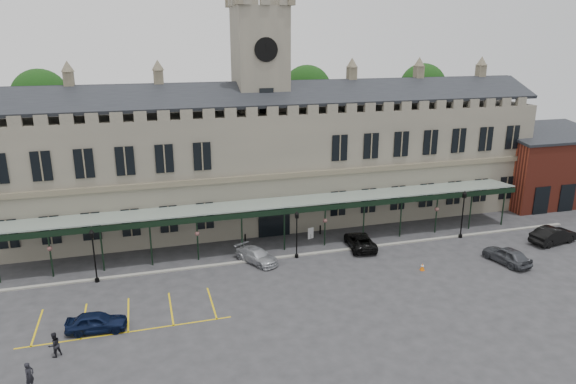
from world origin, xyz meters
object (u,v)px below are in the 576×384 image
object	(u,v)px
traffic_cone	(422,267)
car_taxi	(257,256)
lamp_post_right	(463,210)
car_van	(360,241)
car_right_b	(553,235)
lamp_post_mid	(297,230)
clock_tower	(260,99)
car_right_a	(507,255)
lamp_post_left	(94,251)
person_a	(30,376)
person_b	(54,345)
sign_board	(311,233)
car_left_a	(97,322)
station_building	(262,162)

from	to	relation	value
traffic_cone	car_taxi	size ratio (longest dim) A/B	0.14
lamp_post_right	car_van	world-z (taller)	lamp_post_right
traffic_cone	car_right_b	world-z (taller)	car_right_b
lamp_post_mid	traffic_cone	xyz separation A→B (m)	(9.51, -5.57, -2.33)
clock_tower	lamp_post_mid	size ratio (longest dim) A/B	5.57
car_van	traffic_cone	bearing A→B (deg)	124.73
car_right_a	car_right_b	xyz separation A→B (m)	(7.45, 2.64, 0.07)
car_taxi	car_right_a	world-z (taller)	car_right_a
lamp_post_left	traffic_cone	size ratio (longest dim) A/B	7.29
clock_tower	person_a	size ratio (longest dim) A/B	14.69
car_right_b	clock_tower	bearing A→B (deg)	50.06
lamp_post_right	person_b	world-z (taller)	lamp_post_right
traffic_cone	person_b	xyz separation A→B (m)	(-28.38, -4.61, 0.51)
sign_board	car_right_a	size ratio (longest dim) A/B	0.26
car_taxi	car_right_b	world-z (taller)	car_right_b
traffic_cone	sign_board	size ratio (longest dim) A/B	0.55
car_left_a	car_right_a	world-z (taller)	car_right_a
person_a	car_taxi	bearing A→B (deg)	-21.85
sign_board	lamp_post_right	bearing A→B (deg)	-33.42
lamp_post_left	car_taxi	world-z (taller)	lamp_post_left
car_van	person_a	size ratio (longest dim) A/B	2.87
car_right_a	person_b	world-z (taller)	person_b
traffic_cone	car_right_b	bearing A→B (deg)	6.97
lamp_post_mid	car_taxi	size ratio (longest dim) A/B	1.01
lamp_post_left	sign_board	size ratio (longest dim) A/B	3.99
lamp_post_left	traffic_cone	xyz separation A→B (m)	(26.53, -5.52, -2.40)
clock_tower	car_right_a	distance (m)	27.73
car_right_a	person_b	xyz separation A→B (m)	(-36.24, -3.84, 0.06)
person_b	lamp_post_mid	bearing A→B (deg)	171.27
lamp_post_right	car_taxi	world-z (taller)	lamp_post_right
lamp_post_mid	person_b	bearing A→B (deg)	-151.67
traffic_cone	car_left_a	world-z (taller)	car_left_a
station_building	sign_board	world-z (taller)	station_building
station_building	lamp_post_left	xyz separation A→B (m)	(-16.45, -10.78, -3.77)
person_b	car_right_b	bearing A→B (deg)	151.38
lamp_post_left	car_right_a	xyz separation A→B (m)	(34.39, -6.29, -1.95)
clock_tower	car_right_b	world-z (taller)	clock_tower
lamp_post_right	car_right_a	bearing A→B (deg)	-87.55
car_right_b	lamp_post_right	bearing A→B (deg)	53.84
station_building	car_taxi	size ratio (longest dim) A/B	13.63
station_building	clock_tower	world-z (taller)	clock_tower
lamp_post_left	station_building	bearing A→B (deg)	33.23
station_building	lamp_post_right	bearing A→B (deg)	-31.11
traffic_cone	car_left_a	xyz separation A→B (m)	(-26.06, -2.26, 0.37)
lamp_post_right	car_left_a	world-z (taller)	lamp_post_right
station_building	car_right_b	bearing A→B (deg)	-29.60
station_building	car_taxi	xyz separation A→B (m)	(-3.12, -10.72, -5.83)
lamp_post_right	car_left_a	bearing A→B (deg)	-166.81
car_taxi	car_van	world-z (taller)	car_van
car_right_a	car_right_b	size ratio (longest dim) A/B	0.88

